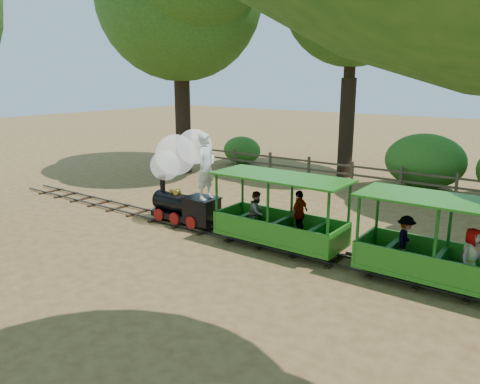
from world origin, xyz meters
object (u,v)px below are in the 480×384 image
Objects in this scene: carriage_front at (279,220)px; fence at (376,175)px; carriage_rear at (438,253)px; locomotive at (182,170)px.

carriage_front is 0.20× the size of fence.
carriage_rear is 9.11m from fence.
carriage_front is (3.42, -0.05, -0.92)m from locomotive.
carriage_front and carriage_rear have the same top height.
fence is (-0.38, 7.98, -0.19)m from carriage_front.
fence is at bearing 118.26° from carriage_rear.
fence is at bearing 92.73° from carriage_front.
locomotive reaches higher than carriage_rear.
carriage_front is 1.00× the size of carriage_rear.
locomotive is 8.57m from fence.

